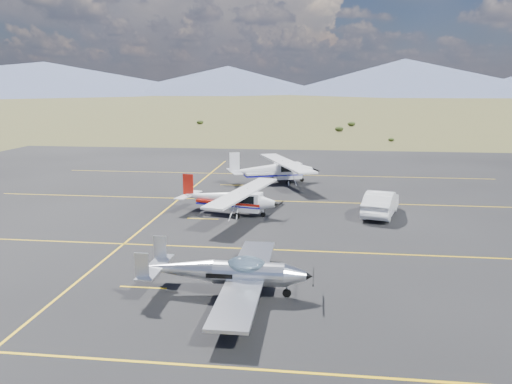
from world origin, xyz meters
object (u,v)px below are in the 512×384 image
(aircraft_low_wing, at_px, (230,272))
(aircraft_plain, at_px, (273,169))
(aircraft_cessna, at_px, (230,198))
(sedan, at_px, (381,203))

(aircraft_low_wing, xyz_separation_m, aircraft_plain, (-0.28, 23.39, 0.29))
(aircraft_cessna, distance_m, sedan, 9.72)
(aircraft_cessna, relative_size, sedan, 1.98)
(aircraft_cessna, height_order, sedan, aircraft_cessna)
(aircraft_plain, distance_m, sedan, 12.58)
(sedan, bearing_deg, aircraft_low_wing, 76.59)
(sedan, bearing_deg, aircraft_plain, -36.21)
(aircraft_low_wing, bearing_deg, sedan, 61.30)
(aircraft_plain, relative_size, sedan, 2.19)
(aircraft_plain, bearing_deg, sedan, -73.56)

